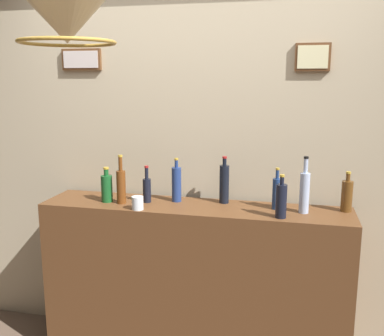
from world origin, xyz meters
The scene contains 13 objects.
panelled_rear_partition centered at (0.00, 1.10, 1.38)m, with size 3.75×0.15×2.62m.
bar_shelf_unit centered at (0.00, 0.83, 0.52)m, with size 1.93×0.39×1.05m, color brown.
liquor_bottle_brandy centered at (0.50, 0.87, 1.15)m, with size 0.05×0.05×0.25m.
liquor_bottle_scotch centered at (-0.13, 0.90, 1.16)m, with size 0.06×0.06×0.28m.
liquor_bottle_amaro centered at (0.17, 0.94, 1.17)m, with size 0.06×0.06×0.30m.
liquor_bottle_tequila centered at (0.91, 0.92, 1.14)m, with size 0.07×0.07×0.24m.
liquor_bottle_rye centered at (-0.31, 0.84, 1.13)m, with size 0.05×0.05×0.24m.
liquor_bottle_rum centered at (0.53, 0.71, 1.15)m, with size 0.06×0.06×0.25m.
liquor_bottle_port centered at (-0.46, 0.78, 1.16)m, with size 0.06×0.06×0.31m.
liquor_bottle_whiskey centered at (-0.56, 0.80, 1.14)m, with size 0.07×0.07×0.22m.
liquor_bottle_mezcal centered at (0.66, 0.83, 1.18)m, with size 0.06×0.06×0.34m.
glass_tumbler_rocks centered at (-0.31, 0.67, 1.09)m, with size 0.07×0.07×0.08m.
pendant_lamp centered at (-0.36, 0.01, 2.07)m, with size 0.41×0.41×0.63m.
Camera 1 is at (0.58, -1.73, 1.82)m, focal length 41.04 mm.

